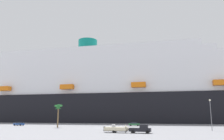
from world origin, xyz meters
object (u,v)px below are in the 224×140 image
object	(u,v)px
small_boat_on_trailer	(118,129)
parked_car_blue_suv	(19,124)
parked_car_green_wagon	(134,124)
cruise_ship	(139,92)
street_lamp	(211,110)
pickup_truck	(141,129)
palm_tree	(58,109)

from	to	relation	value
small_boat_on_trailer	parked_car_blue_suv	bearing A→B (deg)	148.28
parked_car_blue_suv	parked_car_green_wagon	xyz separation A→B (m)	(50.31, 7.74, -0.00)
cruise_ship	parked_car_blue_suv	distance (m)	74.70
cruise_ship	street_lamp	xyz separation A→B (m)	(29.63, -72.09, -13.07)
pickup_truck	parked_car_green_wagon	xyz separation A→B (m)	(-7.23, 39.87, -0.21)
street_lamp	parked_car_blue_suv	bearing A→B (deg)	167.24
small_boat_on_trailer	parked_car_blue_suv	world-z (taller)	small_boat_on_trailer
cruise_ship	pickup_truck	distance (m)	89.14
cruise_ship	parked_car_blue_suv	size ratio (longest dim) A/B	60.15
parked_car_green_wagon	cruise_ship	bearing A→B (deg)	93.30
parked_car_blue_suv	pickup_truck	bearing A→B (deg)	-29.18
cruise_ship	palm_tree	xyz separation A→B (m)	(-24.23, -64.48, -12.00)
small_boat_on_trailer	parked_car_blue_suv	xyz separation A→B (m)	(-51.47, 31.81, -0.13)
street_lamp	parked_car_green_wagon	world-z (taller)	street_lamp
palm_tree	parked_car_blue_suv	world-z (taller)	palm_tree
cruise_ship	parked_car_green_wagon	distance (m)	50.35
pickup_truck	street_lamp	xyz separation A→B (m)	(19.69, 14.65, 4.92)
street_lamp	cruise_ship	bearing A→B (deg)	112.34
parked_car_green_wagon	pickup_truck	bearing A→B (deg)	-79.72
street_lamp	parked_car_blue_suv	xyz separation A→B (m)	(-77.23, 17.48, -5.13)
parked_car_blue_suv	small_boat_on_trailer	bearing A→B (deg)	-31.72
palm_tree	street_lamp	bearing A→B (deg)	-8.04
palm_tree	cruise_ship	bearing A→B (deg)	69.40
small_boat_on_trailer	pickup_truck	bearing A→B (deg)	-2.99
small_boat_on_trailer	palm_tree	world-z (taller)	palm_tree
parked_car_blue_suv	cruise_ship	bearing A→B (deg)	48.92
pickup_truck	palm_tree	world-z (taller)	palm_tree
cruise_ship	parked_car_green_wagon	xyz separation A→B (m)	(2.70, -46.87, -18.20)
parked_car_green_wagon	palm_tree	bearing A→B (deg)	-146.82
street_lamp	parked_car_blue_suv	distance (m)	79.35
cruise_ship	palm_tree	size ratio (longest dim) A/B	33.32
pickup_truck	small_boat_on_trailer	bearing A→B (deg)	177.01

